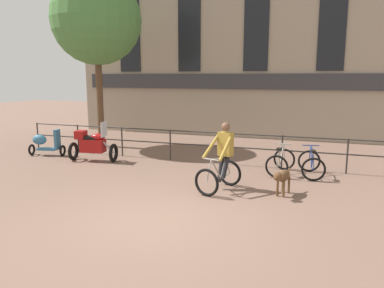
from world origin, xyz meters
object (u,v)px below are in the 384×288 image
object	(u,v)px
parked_scooter	(45,143)
dog	(282,177)
cyclist_with_bike	(222,160)
parked_bicycle_near_lamp	(281,162)
parked_motorcycle	(92,145)
parked_bicycle_mid_left	(311,164)

from	to	relation	value
parked_scooter	dog	bearing A→B (deg)	-113.68
cyclist_with_bike	parked_scooter	size ratio (longest dim) A/B	1.27
dog	parked_bicycle_near_lamp	size ratio (longest dim) A/B	0.88
dog	parked_bicycle_near_lamp	distance (m)	2.11
cyclist_with_bike	parked_scooter	world-z (taller)	cyclist_with_bike
parked_bicycle_near_lamp	parked_scooter	world-z (taller)	parked_scooter
cyclist_with_bike	parked_motorcycle	distance (m)	5.23
cyclist_with_bike	parked_bicycle_near_lamp	size ratio (longest dim) A/B	1.45
cyclist_with_bike	parked_motorcycle	bearing A→B (deg)	177.50
dog	parked_bicycle_mid_left	world-z (taller)	parked_bicycle_mid_left
dog	parked_motorcycle	distance (m)	6.68
parked_bicycle_mid_left	dog	bearing A→B (deg)	65.64
dog	parked_scooter	world-z (taller)	parked_scooter
parked_bicycle_near_lamp	parked_motorcycle	bearing A→B (deg)	9.27
parked_bicycle_mid_left	parked_bicycle_near_lamp	bearing A→B (deg)	-8.50
dog	cyclist_with_bike	bearing A→B (deg)	-167.13
parked_bicycle_mid_left	cyclist_with_bike	bearing A→B (deg)	36.16
dog	parked_motorcycle	size ratio (longest dim) A/B	0.62
cyclist_with_bike	parked_bicycle_mid_left	size ratio (longest dim) A/B	1.42
parked_scooter	parked_motorcycle	bearing A→B (deg)	-106.48
cyclist_with_bike	dog	bearing A→B (deg)	15.81
parked_bicycle_near_lamp	parked_scooter	xyz separation A→B (m)	(-8.31, -0.20, 0.10)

